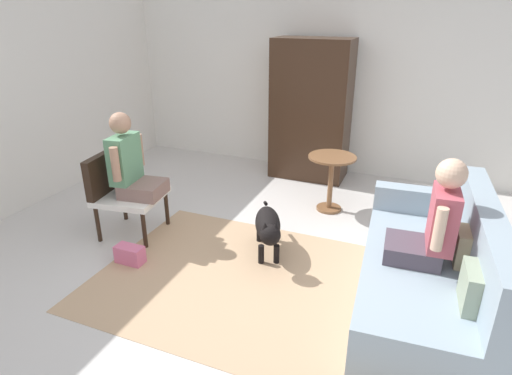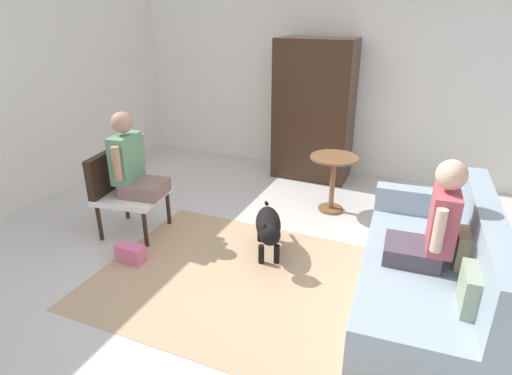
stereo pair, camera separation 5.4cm
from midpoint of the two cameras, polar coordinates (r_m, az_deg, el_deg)
name	(u,v)px [view 1 (the left image)]	position (r m, az deg, el deg)	size (l,w,h in m)	color
ground_plane	(263,266)	(4.04, 0.52, -10.42)	(7.41, 7.41, 0.00)	beige
back_wall	(338,78)	(6.18, 10.72, 14.18)	(6.78, 0.12, 2.65)	silver
left_wall	(15,94)	(5.65, -29.85, 10.83)	(0.12, 6.17, 2.65)	silver
area_rug	(272,287)	(3.77, 1.80, -13.12)	(3.09, 1.99, 0.01)	tan
couch	(433,271)	(3.70, 22.19, -10.27)	(1.05, 2.02, 0.88)	#8EA0AD
armchair	(120,187)	(4.63, -18.10, 0.04)	(0.70, 0.69, 0.87)	black
person_on_couch	(433,223)	(3.46, 22.28, -4.36)	(0.51, 0.53, 0.84)	#4A3F4C
person_on_armchair	(130,164)	(4.45, -16.81, 3.08)	(0.52, 0.54, 0.85)	#806159
round_end_table	(331,173)	(4.98, 9.74, 1.89)	(0.55, 0.55, 0.67)	brown
dog	(268,226)	(4.06, 1.25, -5.20)	(0.47, 0.85, 0.51)	black
armoire_cabinet	(311,111)	(5.91, 7.11, 10.20)	(1.02, 0.56, 1.88)	#382316
handbag	(130,255)	(4.22, -16.89, -8.60)	(0.27, 0.14, 0.17)	#D8668C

